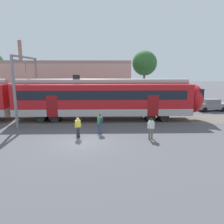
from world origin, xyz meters
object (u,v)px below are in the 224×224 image
Objects in this scene: commuter_train at (20,99)px; pedestrian_white at (151,127)px; pedestrian_green at (100,122)px; pedestrian_yellow at (78,125)px; parked_car_grey at (211,105)px.

pedestrian_white is at bearing -28.19° from commuter_train.
commuter_train is 13.96m from pedestrian_white.
pedestrian_green is at bearing -31.06° from commuter_train.
pedestrian_green is at bearing 31.95° from pedestrian_yellow.
commuter_train reaches higher than parked_car_grey.
pedestrian_white is at bearing -5.19° from pedestrian_yellow.
pedestrian_yellow is 5.65m from pedestrian_white.
pedestrian_green is 4.24m from pedestrian_white.
pedestrian_green and pedestrian_white have the same top height.
pedestrian_yellow is at bearing 174.81° from pedestrian_white.
commuter_train is 9.07m from pedestrian_yellow.
commuter_train is 22.83× the size of pedestrian_green.
pedestrian_yellow is at bearing -148.05° from pedestrian_green.
commuter_train is 9.79m from pedestrian_green.
pedestrian_yellow is 19.13m from parked_car_grey.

